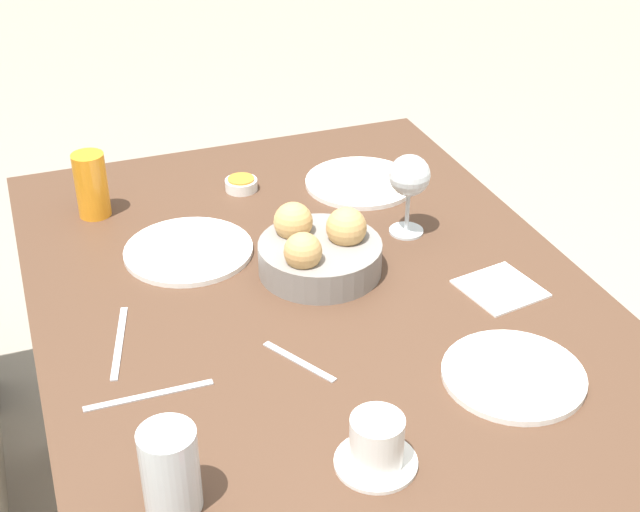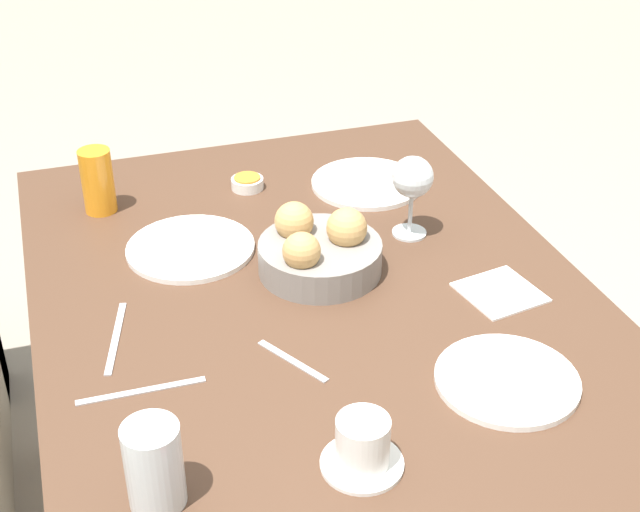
% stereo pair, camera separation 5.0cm
% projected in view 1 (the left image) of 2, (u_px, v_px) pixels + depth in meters
% --- Properties ---
extents(dining_table, '(1.21, 0.92, 0.71)m').
position_uv_depth(dining_table, '(313.00, 333.00, 1.55)').
color(dining_table, '#4C3323').
rests_on(dining_table, ground_plane).
extents(bread_basket, '(0.21, 0.21, 0.11)m').
position_uv_depth(bread_basket, '(319.00, 250.00, 1.53)').
color(bread_basket, gray).
rests_on(bread_basket, dining_table).
extents(plate_near_left, '(0.21, 0.21, 0.01)m').
position_uv_depth(plate_near_left, '(513.00, 375.00, 1.30)').
color(plate_near_left, white).
rests_on(plate_near_left, dining_table).
extents(plate_near_right, '(0.23, 0.23, 0.01)m').
position_uv_depth(plate_near_right, '(361.00, 182.00, 1.82)').
color(plate_near_right, white).
rests_on(plate_near_right, dining_table).
extents(plate_far_center, '(0.23, 0.23, 0.01)m').
position_uv_depth(plate_far_center, '(189.00, 251.00, 1.59)').
color(plate_far_center, white).
rests_on(plate_far_center, dining_table).
extents(juice_glass, '(0.06, 0.06, 0.13)m').
position_uv_depth(juice_glass, '(91.00, 185.00, 1.69)').
color(juice_glass, orange).
rests_on(juice_glass, dining_table).
extents(water_tumbler, '(0.07, 0.07, 0.12)m').
position_uv_depth(water_tumbler, '(170.00, 470.00, 1.06)').
color(water_tumbler, silver).
rests_on(water_tumbler, dining_table).
extents(wine_glass, '(0.08, 0.08, 0.16)m').
position_uv_depth(wine_glass, '(409.00, 178.00, 1.60)').
color(wine_glass, silver).
rests_on(wine_glass, dining_table).
extents(coffee_cup, '(0.11, 0.11, 0.08)m').
position_uv_depth(coffee_cup, '(377.00, 444.00, 1.13)').
color(coffee_cup, white).
rests_on(coffee_cup, dining_table).
extents(jam_bowl_honey, '(0.07, 0.07, 0.03)m').
position_uv_depth(jam_bowl_honey, '(241.00, 184.00, 1.80)').
color(jam_bowl_honey, white).
rests_on(jam_bowl_honey, dining_table).
extents(fork_silver, '(0.01, 0.19, 0.00)m').
position_uv_depth(fork_silver, '(149.00, 395.00, 1.26)').
color(fork_silver, '#B7B7BC').
rests_on(fork_silver, dining_table).
extents(knife_silver, '(0.18, 0.06, 0.00)m').
position_uv_depth(knife_silver, '(119.00, 342.00, 1.37)').
color(knife_silver, '#B7B7BC').
rests_on(knife_silver, dining_table).
extents(spoon_coffee, '(0.13, 0.08, 0.00)m').
position_uv_depth(spoon_coffee, '(299.00, 361.00, 1.33)').
color(spoon_coffee, '#B7B7BC').
rests_on(spoon_coffee, dining_table).
extents(napkin, '(0.14, 0.14, 0.00)m').
position_uv_depth(napkin, '(500.00, 288.00, 1.50)').
color(napkin, white).
rests_on(napkin, dining_table).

